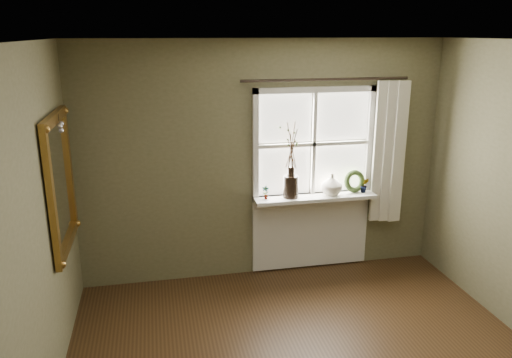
{
  "coord_description": "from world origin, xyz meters",
  "views": [
    {
      "loc": [
        -1.16,
        -2.87,
        2.66
      ],
      "look_at": [
        -0.23,
        1.55,
        1.32
      ],
      "focal_mm": 35.0,
      "sensor_mm": 36.0,
      "label": 1
    }
  ],
  "objects_px": {
    "wreath": "(354,184)",
    "cream_vase": "(332,184)",
    "dark_jug": "(291,187)",
    "gilt_mirror": "(61,182)"
  },
  "relations": [
    {
      "from": "wreath",
      "to": "dark_jug",
      "type": "bearing_deg",
      "value": 174.31
    },
    {
      "from": "dark_jug",
      "to": "cream_vase",
      "type": "distance_m",
      "value": 0.47
    },
    {
      "from": "gilt_mirror",
      "to": "cream_vase",
      "type": "bearing_deg",
      "value": 13.4
    },
    {
      "from": "gilt_mirror",
      "to": "dark_jug",
      "type": "bearing_deg",
      "value": 16.09
    },
    {
      "from": "dark_jug",
      "to": "cream_vase",
      "type": "bearing_deg",
      "value": 0.0
    },
    {
      "from": "wreath",
      "to": "gilt_mirror",
      "type": "height_order",
      "value": "gilt_mirror"
    },
    {
      "from": "wreath",
      "to": "cream_vase",
      "type": "bearing_deg",
      "value": 179.29
    },
    {
      "from": "dark_jug",
      "to": "wreath",
      "type": "distance_m",
      "value": 0.75
    },
    {
      "from": "dark_jug",
      "to": "wreath",
      "type": "height_order",
      "value": "dark_jug"
    },
    {
      "from": "dark_jug",
      "to": "cream_vase",
      "type": "xyz_separation_m",
      "value": [
        0.47,
        0.0,
        -0.0
      ]
    }
  ]
}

